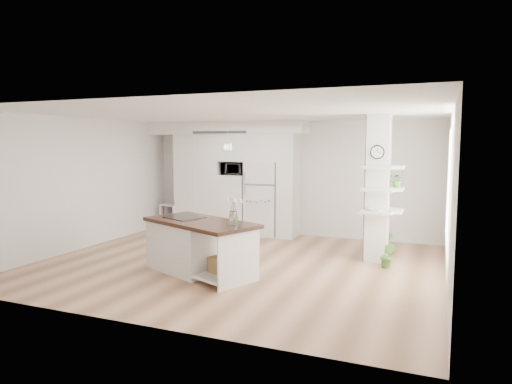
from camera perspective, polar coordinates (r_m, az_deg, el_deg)
floor at (r=8.38m, az=-2.36°, el=-8.96°), size 7.00×6.00×0.01m
room at (r=8.10m, az=-2.42°, el=3.82°), size 7.04×6.04×2.72m
cabinet_wall at (r=11.14m, az=-3.51°, el=2.61°), size 4.00×0.71×2.70m
refrigerator at (r=10.85m, az=0.95°, el=-0.81°), size 0.78×0.69×1.75m
column at (r=8.59m, az=15.45°, el=0.37°), size 0.69×0.90×2.70m
window at (r=7.70m, az=22.93°, el=0.59°), size 0.00×2.40×2.40m
pendant_light at (r=7.70m, az=9.71°, el=5.60°), size 0.12×0.12×0.10m
kitchen_island at (r=7.86m, az=-7.94°, el=-6.47°), size 2.22×1.66×1.47m
bookshelf at (r=11.87m, az=-10.53°, el=-3.23°), size 0.60×0.44×0.63m
floor_plant_a at (r=8.37m, az=16.12°, el=-7.61°), size 0.26×0.21×0.45m
floor_plant_b at (r=9.43m, az=16.12°, el=-6.17°), size 0.31×0.31×0.43m
microwave at (r=11.03m, az=-2.80°, el=2.91°), size 0.54×0.37×0.30m
shelf_plant at (r=8.72m, az=17.25°, el=1.54°), size 0.27×0.23×0.30m
decor_bowl at (r=8.41m, az=14.67°, el=-2.13°), size 0.22×0.22×0.05m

